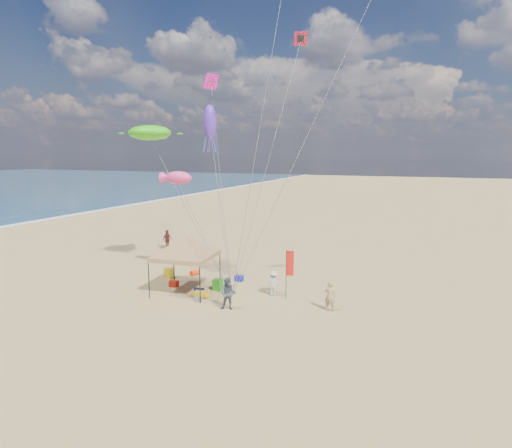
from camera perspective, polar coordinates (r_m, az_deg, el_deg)
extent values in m
plane|color=tan|center=(24.61, -2.71, -10.31)|extent=(280.00, 280.00, 0.00)
cylinder|color=black|center=(28.20, -10.98, -5.62)|extent=(0.06, 0.06, 2.13)
cylinder|color=black|center=(26.95, -4.86, -6.18)|extent=(0.06, 0.06, 2.13)
cylinder|color=black|center=(25.50, -14.22, -7.36)|extent=(0.06, 0.06, 2.13)
cylinder|color=black|center=(24.11, -7.55, -8.13)|extent=(0.06, 0.06, 2.13)
cube|color=#9C7046|center=(25.83, -9.48, -4.24)|extent=(3.65, 3.65, 0.26)
pyramid|color=#9C7046|center=(25.57, -9.55, -1.64)|extent=(6.42, 6.42, 1.07)
cylinder|color=black|center=(24.54, 4.07, -6.80)|extent=(0.04, 0.04, 2.92)
cube|color=red|center=(24.35, 4.59, -5.29)|extent=(0.42, 0.14, 1.46)
cube|color=#AA1D0D|center=(27.53, -11.00, -7.89)|extent=(0.54, 0.38, 0.38)
cube|color=#131B9B|center=(28.18, -2.32, -7.31)|extent=(0.54, 0.38, 0.38)
cylinder|color=black|center=(25.97, -7.67, -8.89)|extent=(0.69, 0.54, 0.36)
cylinder|color=#FF3E0E|center=(29.75, -8.27, -6.51)|extent=(0.54, 0.69, 0.36)
cube|color=#258718|center=(26.42, -5.18, -8.13)|extent=(0.50, 0.50, 0.70)
cube|color=yellow|center=(29.38, -11.63, -6.47)|extent=(0.50, 0.50, 0.70)
cube|color=slate|center=(24.65, -7.85, -10.01)|extent=(0.34, 0.30, 0.28)
cube|color=gold|center=(25.36, -7.37, -9.29)|extent=(0.90, 0.50, 0.24)
imported|color=tan|center=(23.25, 9.92, -9.49)|extent=(0.63, 0.44, 1.65)
imported|color=#3A4550|center=(23.06, -3.78, -9.36)|extent=(1.01, 0.87, 1.78)
imported|color=beige|center=(25.26, 2.35, -7.96)|extent=(1.05, 0.69, 1.52)
imported|color=#A53F3F|center=(37.90, -11.86, -2.06)|extent=(0.63, 1.09, 1.74)
ellipsoid|color=#36CB13|center=(30.27, -14.12, 11.82)|extent=(3.58, 3.13, 1.02)
ellipsoid|color=#FD3A88|center=(28.59, -10.41, 6.13)|extent=(2.22, 1.74, 0.88)
ellipsoid|color=#542AB6|center=(29.49, -6.22, 13.44)|extent=(1.20, 1.20, 2.36)
cube|color=red|center=(35.53, 6.02, 23.56)|extent=(1.12, 0.88, 0.94)
cube|color=#F717C4|center=(39.42, -6.05, 18.52)|extent=(1.10, 1.46, 1.23)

